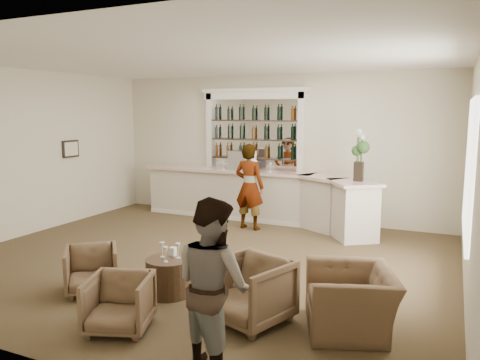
# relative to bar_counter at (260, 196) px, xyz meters

# --- Properties ---
(ground) EXTENTS (8.00, 8.00, 0.00)m
(ground) POSITION_rel_bar_counter_xyz_m (0.16, -3.00, -0.57)
(ground) COLOR brown
(ground) RESTS_ON ground
(room_shell) EXTENTS (8.04, 7.02, 3.32)m
(room_shell) POSITION_rel_bar_counter_xyz_m (0.33, -2.29, 1.77)
(room_shell) COLOR beige
(room_shell) RESTS_ON ground
(bar_counter) EXTENTS (5.72, 1.80, 1.14)m
(bar_counter) POSITION_rel_bar_counter_xyz_m (0.00, 0.00, 0.00)
(bar_counter) COLOR silver
(bar_counter) RESTS_ON ground
(back_bar_alcove) EXTENTS (2.64, 0.25, 3.00)m
(back_bar_alcove) POSITION_rel_bar_counter_xyz_m (-0.34, 0.41, 1.46)
(back_bar_alcove) COLOR white
(back_bar_alcove) RESTS_ON ground
(cocktail_table) EXTENTS (0.63, 0.63, 0.50)m
(cocktail_table) POSITION_rel_bar_counter_xyz_m (0.51, -4.49, -0.32)
(cocktail_table) COLOR #43311D
(cocktail_table) RESTS_ON ground
(sommelier) EXTENTS (0.70, 0.50, 1.81)m
(sommelier) POSITION_rel_bar_counter_xyz_m (0.06, -0.73, 0.33)
(sommelier) COLOR gray
(sommelier) RESTS_ON ground
(guest) EXTENTS (1.01, 0.93, 1.69)m
(guest) POSITION_rel_bar_counter_xyz_m (1.92, -5.87, 0.27)
(guest) COLOR gray
(guest) RESTS_ON ground
(armchair_left) EXTENTS (0.97, 0.97, 0.64)m
(armchair_left) POSITION_rel_bar_counter_xyz_m (-0.51, -4.86, -0.26)
(armchair_left) COLOR brown
(armchair_left) RESTS_ON ground
(armchair_center) EXTENTS (0.88, 0.90, 0.64)m
(armchair_center) POSITION_rel_bar_counter_xyz_m (0.58, -5.62, -0.25)
(armchair_center) COLOR brown
(armchair_center) RESTS_ON ground
(armchair_right) EXTENTS (1.07, 1.08, 0.77)m
(armchair_right) POSITION_rel_bar_counter_xyz_m (1.84, -4.81, -0.19)
(armchair_right) COLOR brown
(armchair_right) RESTS_ON ground
(armchair_far) EXTENTS (1.26, 1.34, 0.70)m
(armchair_far) POSITION_rel_bar_counter_xyz_m (2.96, -4.50, -0.22)
(armchair_far) COLOR brown
(armchair_far) RESTS_ON ground
(espresso_machine) EXTENTS (0.60, 0.54, 0.44)m
(espresso_machine) POSITION_rel_bar_counter_xyz_m (-0.47, 0.04, 0.79)
(espresso_machine) COLOR #B0B0B5
(espresso_machine) RESTS_ON bar_counter
(flower_vase) EXTENTS (0.26, 0.26, 0.99)m
(flower_vase) POSITION_rel_bar_counter_xyz_m (2.28, -0.55, 1.12)
(flower_vase) COLOR black
(flower_vase) RESTS_ON bar_counter
(wine_glass_bar_left) EXTENTS (0.07, 0.07, 0.21)m
(wine_glass_bar_left) POSITION_rel_bar_counter_xyz_m (-0.89, -0.03, 0.67)
(wine_glass_bar_left) COLOR white
(wine_glass_bar_left) RESTS_ON bar_counter
(wine_glass_bar_right) EXTENTS (0.07, 0.07, 0.21)m
(wine_glass_bar_right) POSITION_rel_bar_counter_xyz_m (0.23, 0.04, 0.67)
(wine_glass_bar_right) COLOR white
(wine_glass_bar_right) RESTS_ON bar_counter
(wine_glass_tbl_a) EXTENTS (0.07, 0.07, 0.21)m
(wine_glass_tbl_a) POSITION_rel_bar_counter_xyz_m (0.39, -4.46, 0.03)
(wine_glass_tbl_a) COLOR white
(wine_glass_tbl_a) RESTS_ON cocktail_table
(wine_glass_tbl_b) EXTENTS (0.07, 0.07, 0.21)m
(wine_glass_tbl_b) POSITION_rel_bar_counter_xyz_m (0.61, -4.41, 0.03)
(wine_glass_tbl_b) COLOR white
(wine_glass_tbl_b) RESTS_ON cocktail_table
(wine_glass_tbl_c) EXTENTS (0.07, 0.07, 0.21)m
(wine_glass_tbl_c) POSITION_rel_bar_counter_xyz_m (0.55, -4.62, 0.03)
(wine_glass_tbl_c) COLOR white
(wine_glass_tbl_c) RESTS_ON cocktail_table
(napkin_holder) EXTENTS (0.08, 0.08, 0.12)m
(napkin_holder) POSITION_rel_bar_counter_xyz_m (0.49, -4.35, -0.01)
(napkin_holder) COLOR white
(napkin_holder) RESTS_ON cocktail_table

